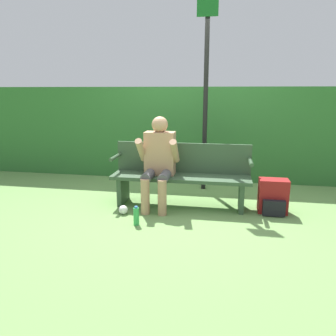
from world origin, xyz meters
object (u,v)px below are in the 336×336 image
at_px(parked_car, 122,108).
at_px(person_seated, 159,159).
at_px(backpack, 273,197).
at_px(signpost, 206,85).
at_px(park_bench, 181,174).
at_px(water_bottle, 136,216).

bearing_deg(parked_car, person_seated, -157.29).
bearing_deg(backpack, signpost, 136.49).
height_order(backpack, signpost, signpost).
relative_size(person_seated, parked_car, 0.28).
bearing_deg(park_bench, signpost, 72.51).
height_order(park_bench, person_seated, person_seated).
bearing_deg(water_bottle, signpost, 67.30).
xyz_separation_m(park_bench, person_seated, (-0.28, -0.11, 0.22)).
relative_size(person_seated, water_bottle, 5.27).
relative_size(person_seated, backpack, 2.74).
bearing_deg(signpost, water_bottle, -112.70).
height_order(park_bench, backpack, park_bench).
xyz_separation_m(water_bottle, signpost, (0.66, 1.58, 1.49)).
bearing_deg(person_seated, signpost, 59.42).
xyz_separation_m(person_seated, parked_car, (-4.41, 12.18, 0.01)).
height_order(park_bench, parked_car, parked_car).
distance_m(water_bottle, signpost, 2.26).
relative_size(park_bench, signpost, 0.64).
xyz_separation_m(park_bench, backpack, (1.19, -0.10, -0.23)).
bearing_deg(backpack, water_bottle, -156.86).
bearing_deg(parked_car, water_bottle, -158.77).
bearing_deg(water_bottle, parked_car, 108.43).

